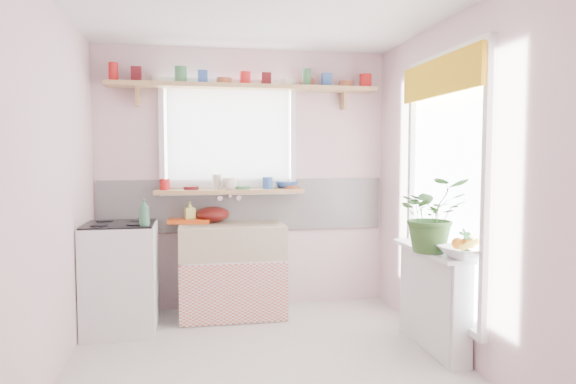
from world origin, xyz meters
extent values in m
plane|color=beige|center=(0.00, 0.00, 0.00)|extent=(3.20, 3.20, 0.00)
plane|color=silver|center=(0.00, 1.60, 1.25)|extent=(2.80, 0.00, 2.80)
plane|color=silver|center=(0.00, -1.60, 1.25)|extent=(2.80, 0.00, 2.80)
plane|color=silver|center=(-1.40, 0.00, 1.25)|extent=(0.00, 3.20, 3.20)
plane|color=silver|center=(1.40, 0.00, 1.25)|extent=(0.00, 3.20, 3.20)
cube|color=white|center=(0.00, 1.59, 1.00)|extent=(2.74, 0.03, 0.50)
cube|color=pink|center=(0.00, 1.58, 0.80)|extent=(2.74, 0.02, 0.12)
cube|color=white|center=(-0.15, 1.60, 1.65)|extent=(1.20, 0.01, 1.00)
cube|color=white|center=(-0.15, 1.53, 1.65)|extent=(1.15, 0.02, 0.95)
cube|color=white|center=(1.40, 0.20, 1.25)|extent=(0.01, 1.10, 1.90)
cube|color=gold|center=(1.31, 0.20, 2.06)|extent=(0.03, 1.20, 0.28)
cube|color=white|center=(-0.15, 1.30, 0.28)|extent=(0.85, 0.55, 0.55)
cube|color=#DE5B41|center=(-0.15, 1.02, 0.28)|extent=(0.95, 0.02, 0.53)
cube|color=beige|center=(-0.15, 1.30, 0.70)|extent=(0.95, 0.55, 0.30)
cylinder|color=silver|center=(-0.15, 1.55, 1.10)|extent=(0.03, 0.22, 0.03)
cube|color=white|center=(-1.10, 1.05, 0.45)|extent=(0.58, 0.58, 0.90)
cube|color=black|center=(-1.10, 1.05, 0.91)|extent=(0.56, 0.56, 0.02)
cylinder|color=black|center=(-1.24, 0.91, 0.92)|extent=(0.14, 0.14, 0.01)
cylinder|color=black|center=(-0.96, 0.91, 0.92)|extent=(0.14, 0.14, 0.01)
cylinder|color=black|center=(-1.24, 1.19, 0.92)|extent=(0.14, 0.14, 0.01)
cylinder|color=black|center=(-0.96, 1.19, 0.92)|extent=(0.14, 0.14, 0.01)
cube|color=white|center=(1.30, 0.20, 0.38)|extent=(0.15, 0.90, 0.75)
cube|color=white|center=(1.27, 0.20, 0.76)|extent=(0.22, 0.95, 0.03)
cube|color=tan|center=(-0.15, 1.48, 1.14)|extent=(1.40, 0.22, 0.04)
cube|color=tan|center=(0.00, 1.47, 2.12)|extent=(2.52, 0.24, 0.04)
cylinder|color=red|center=(-1.18, 1.47, 2.20)|extent=(0.11, 0.11, 0.12)
cylinder|color=#590F14|center=(-0.98, 1.47, 2.20)|extent=(0.11, 0.11, 0.12)
cylinder|color=silver|center=(-0.79, 1.47, 2.17)|extent=(0.11, 0.11, 0.06)
cylinder|color=#3F7F4C|center=(-0.59, 1.47, 2.20)|extent=(0.11, 0.11, 0.12)
cylinder|color=#3359A5|center=(-0.39, 1.47, 2.20)|extent=(0.11, 0.11, 0.12)
cylinder|color=#A55133|center=(-0.20, 1.47, 2.17)|extent=(0.11, 0.11, 0.06)
cylinder|color=red|center=(0.00, 1.47, 2.20)|extent=(0.11, 0.11, 0.12)
cylinder|color=#590F14|center=(0.20, 1.47, 2.20)|extent=(0.11, 0.11, 0.12)
cylinder|color=silver|center=(0.39, 1.47, 2.17)|extent=(0.11, 0.11, 0.06)
cylinder|color=#3F7F4C|center=(0.59, 1.47, 2.20)|extent=(0.11, 0.11, 0.12)
cylinder|color=#3359A5|center=(0.79, 1.47, 2.20)|extent=(0.11, 0.11, 0.12)
cylinder|color=#A55133|center=(0.98, 1.47, 2.17)|extent=(0.11, 0.11, 0.06)
cylinder|color=red|center=(1.18, 1.47, 2.20)|extent=(0.11, 0.11, 0.12)
cylinder|color=red|center=(-0.77, 1.48, 1.22)|extent=(0.11, 0.11, 0.12)
cylinder|color=#590F14|center=(-0.52, 1.48, 1.22)|extent=(0.11, 0.11, 0.12)
cylinder|color=silver|center=(-0.27, 1.48, 1.19)|extent=(0.11, 0.11, 0.06)
cylinder|color=#3F7F4C|center=(-0.03, 1.48, 1.22)|extent=(0.11, 0.11, 0.12)
cylinder|color=#3359A5|center=(0.22, 1.48, 1.22)|extent=(0.11, 0.11, 0.12)
cylinder|color=#A55133|center=(0.47, 1.48, 1.19)|extent=(0.11, 0.11, 0.06)
cube|color=#E95114|center=(-0.53, 1.50, 0.87)|extent=(0.42, 0.33, 0.04)
ellipsoid|color=#54100E|center=(-0.31, 1.50, 0.92)|extent=(0.34, 0.34, 0.15)
imported|color=#325C24|center=(1.21, 0.06, 1.05)|extent=(0.55, 0.50, 0.55)
imported|color=white|center=(1.33, -0.20, 0.82)|extent=(0.39, 0.39, 0.08)
imported|color=#28652C|center=(1.33, -0.20, 0.88)|extent=(0.12, 0.10, 0.21)
imported|color=#F7F76D|center=(-0.53, 1.50, 0.95)|extent=(0.11, 0.11, 0.21)
imported|color=beige|center=(-0.16, 1.42, 1.21)|extent=(0.14, 0.14, 0.11)
imported|color=#3156A0|center=(0.41, 1.54, 1.19)|extent=(0.24, 0.24, 0.07)
imported|color=#B74938|center=(0.61, 1.53, 2.21)|extent=(0.17, 0.17, 0.15)
imported|color=#3C7852|center=(-0.88, 0.83, 1.03)|extent=(0.09, 0.09, 0.22)
sphere|color=orange|center=(1.33, -0.20, 0.88)|extent=(0.08, 0.08, 0.08)
sphere|color=orange|center=(1.39, -0.17, 0.88)|extent=(0.08, 0.08, 0.08)
sphere|color=orange|center=(1.28, -0.18, 0.88)|extent=(0.08, 0.08, 0.08)
cylinder|color=yellow|center=(1.35, -0.25, 0.89)|extent=(0.18, 0.04, 0.10)
camera|label=1|loc=(-0.50, -3.38, 1.47)|focal=32.00mm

